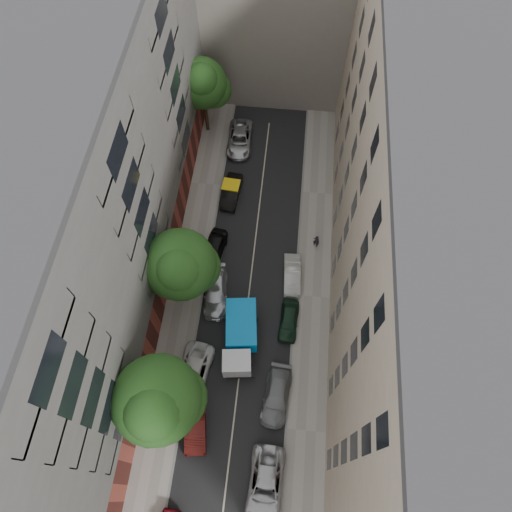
# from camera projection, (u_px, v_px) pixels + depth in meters

# --- Properties ---
(ground) EXTENTS (120.00, 120.00, 0.00)m
(ground) POSITION_uv_depth(u_px,v_px,m) (249.00, 291.00, 39.81)
(ground) COLOR #4C4C49
(ground) RESTS_ON ground
(road_surface) EXTENTS (8.00, 44.00, 0.02)m
(road_surface) POSITION_uv_depth(u_px,v_px,m) (249.00, 291.00, 39.80)
(road_surface) COLOR black
(road_surface) RESTS_ON ground
(sidewalk_left) EXTENTS (3.00, 44.00, 0.15)m
(sidewalk_left) POSITION_uv_depth(u_px,v_px,m) (187.00, 285.00, 40.01)
(sidewalk_left) COLOR gray
(sidewalk_left) RESTS_ON ground
(sidewalk_right) EXTENTS (3.00, 44.00, 0.15)m
(sidewalk_right) POSITION_uv_depth(u_px,v_px,m) (312.00, 297.00, 39.48)
(sidewalk_right) COLOR gray
(sidewalk_right) RESTS_ON ground
(building_left) EXTENTS (8.00, 44.00, 20.00)m
(building_left) POSITION_uv_depth(u_px,v_px,m) (89.00, 218.00, 31.51)
(building_left) COLOR #4E4B48
(building_left) RESTS_ON ground
(building_right) EXTENTS (8.00, 44.00, 20.00)m
(building_right) POSITION_uv_depth(u_px,v_px,m) (411.00, 246.00, 30.46)
(building_right) COLOR #B6A48D
(building_right) RESTS_ON ground
(tarp_truck) EXTENTS (3.01, 6.15, 2.73)m
(tarp_truck) POSITION_uv_depth(u_px,v_px,m) (240.00, 337.00, 36.31)
(tarp_truck) COLOR black
(tarp_truck) RESTS_ON ground
(car_left_1) EXTENTS (2.27, 4.68, 1.48)m
(car_left_1) POSITION_uv_depth(u_px,v_px,m) (195.00, 423.00, 33.96)
(car_left_1) COLOR #4D120F
(car_left_1) RESTS_ON ground
(car_left_2) EXTENTS (3.05, 5.40, 1.42)m
(car_left_2) POSITION_uv_depth(u_px,v_px,m) (193.00, 374.00, 35.71)
(car_left_2) COLOR silver
(car_left_2) RESTS_ON ground
(car_left_3) EXTENTS (2.63, 5.19, 1.44)m
(car_left_3) POSITION_uv_depth(u_px,v_px,m) (216.00, 292.00, 38.98)
(car_left_3) COLOR #B2B2B7
(car_left_3) RESTS_ON ground
(car_left_4) EXTENTS (2.38, 4.50, 1.46)m
(car_left_4) POSITION_uv_depth(u_px,v_px,m) (213.00, 249.00, 40.93)
(car_left_4) COLOR black
(car_left_4) RESTS_ON ground
(car_left_5) EXTENTS (1.82, 4.33, 1.39)m
(car_left_5) POSITION_uv_depth(u_px,v_px,m) (232.00, 192.00, 43.97)
(car_left_5) COLOR black
(car_left_5) RESTS_ON ground
(car_left_6) EXTENTS (2.56, 5.31, 1.46)m
(car_left_6) POSITION_uv_depth(u_px,v_px,m) (240.00, 139.00, 47.07)
(car_left_6) COLOR #B1B2B6
(car_left_6) RESTS_ON ground
(car_right_0) EXTENTS (2.61, 5.40, 1.48)m
(car_right_0) POSITION_uv_depth(u_px,v_px,m) (266.00, 485.00, 32.01)
(car_right_0) COLOR #B8B8BE
(car_right_0) RESTS_ON ground
(car_right_1) EXTENTS (2.39, 4.94, 1.39)m
(car_right_1) POSITION_uv_depth(u_px,v_px,m) (277.00, 396.00, 34.93)
(car_right_1) COLOR slate
(car_right_1) RESTS_ON ground
(car_right_2) EXTENTS (1.71, 3.91, 1.31)m
(car_right_2) POSITION_uv_depth(u_px,v_px,m) (289.00, 320.00, 37.85)
(car_right_2) COLOR black
(car_right_2) RESTS_ON ground
(car_right_3) EXTENTS (1.68, 4.11, 1.33)m
(car_right_3) POSITION_uv_depth(u_px,v_px,m) (292.00, 275.00, 39.80)
(car_right_3) COLOR silver
(car_right_3) RESTS_ON ground
(tree_near) EXTENTS (5.98, 5.80, 9.76)m
(tree_near) POSITION_uv_depth(u_px,v_px,m) (159.00, 402.00, 28.98)
(tree_near) COLOR #382619
(tree_near) RESTS_ON sidewalk_left
(tree_mid) EXTENTS (5.77, 5.57, 8.76)m
(tree_mid) POSITION_uv_depth(u_px,v_px,m) (181.00, 267.00, 34.35)
(tree_mid) COLOR #382619
(tree_mid) RESTS_ON sidewalk_left
(tree_far) EXTENTS (5.09, 4.79, 8.71)m
(tree_far) POSITION_uv_depth(u_px,v_px,m) (203.00, 86.00, 43.22)
(tree_far) COLOR #382619
(tree_far) RESTS_ON sidewalk_left
(lamp_post) EXTENTS (0.36, 0.36, 6.03)m
(lamp_post) POSITION_uv_depth(u_px,v_px,m) (159.00, 374.00, 32.52)
(lamp_post) COLOR #19592B
(lamp_post) RESTS_ON sidewalk_left
(pedestrian) EXTENTS (0.68, 0.57, 1.60)m
(pedestrian) POSITION_uv_depth(u_px,v_px,m) (316.00, 241.00, 41.08)
(pedestrian) COLOR black
(pedestrian) RESTS_ON sidewalk_right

